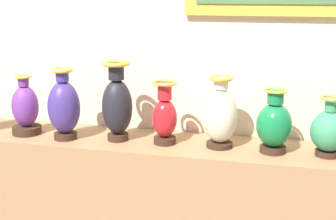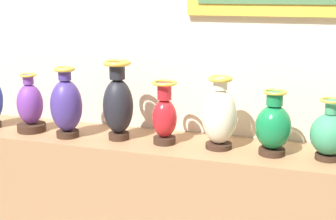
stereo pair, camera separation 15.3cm
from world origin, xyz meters
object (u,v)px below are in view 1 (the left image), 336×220
(vase_onyx, at_px, (117,104))
(vase_emerald, at_px, (274,125))
(vase_ivory, at_px, (220,115))
(vase_jade, at_px, (329,131))
(vase_indigo, at_px, (64,107))
(vase_crimson, at_px, (165,116))
(vase_violet, at_px, (25,109))

(vase_onyx, distance_m, vase_emerald, 0.81)
(vase_ivory, xyz_separation_m, vase_emerald, (0.26, -0.02, -0.03))
(vase_emerald, height_order, vase_jade, vase_emerald)
(vase_indigo, bearing_deg, vase_onyx, 9.41)
(vase_indigo, height_order, vase_jade, vase_indigo)
(vase_crimson, bearing_deg, vase_indigo, -174.66)
(vase_jade, bearing_deg, vase_emerald, -178.15)
(vase_violet, distance_m, vase_emerald, 1.33)
(vase_indigo, distance_m, vase_emerald, 1.09)
(vase_indigo, height_order, vase_emerald, vase_indigo)
(vase_violet, distance_m, vase_jade, 1.59)
(vase_violet, relative_size, vase_indigo, 0.86)
(vase_crimson, height_order, vase_jade, vase_crimson)
(vase_violet, bearing_deg, vase_jade, 0.85)
(vase_indigo, relative_size, vase_jade, 1.31)
(vase_crimson, xyz_separation_m, vase_jade, (0.80, 0.01, -0.02))
(vase_onyx, distance_m, vase_crimson, 0.26)
(vase_violet, height_order, vase_onyx, vase_onyx)
(vase_violet, bearing_deg, vase_onyx, 1.59)
(vase_emerald, bearing_deg, vase_violet, -179.34)
(vase_indigo, bearing_deg, vase_violet, 172.67)
(vase_violet, height_order, vase_indigo, vase_indigo)
(vase_crimson, bearing_deg, vase_jade, 0.38)
(vase_emerald, bearing_deg, vase_indigo, -177.51)
(vase_indigo, xyz_separation_m, vase_onyx, (0.28, 0.05, 0.02))
(vase_crimson, distance_m, vase_jade, 0.80)
(vase_ivory, bearing_deg, vase_emerald, -3.40)
(vase_onyx, distance_m, vase_ivory, 0.54)
(vase_violet, height_order, vase_jade, vase_violet)
(vase_onyx, relative_size, vase_jade, 1.44)
(vase_indigo, bearing_deg, vase_ivory, 4.39)
(vase_violet, bearing_deg, vase_indigo, -7.33)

